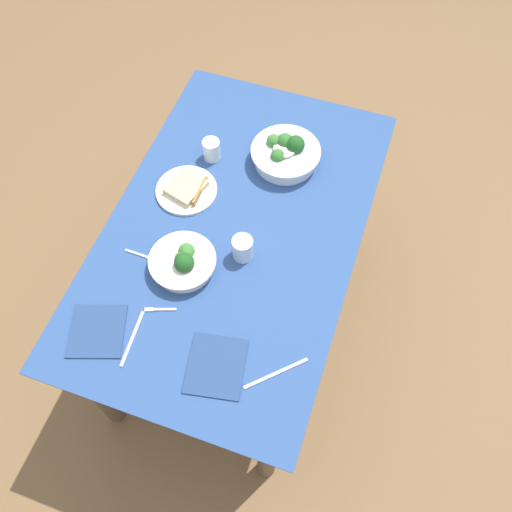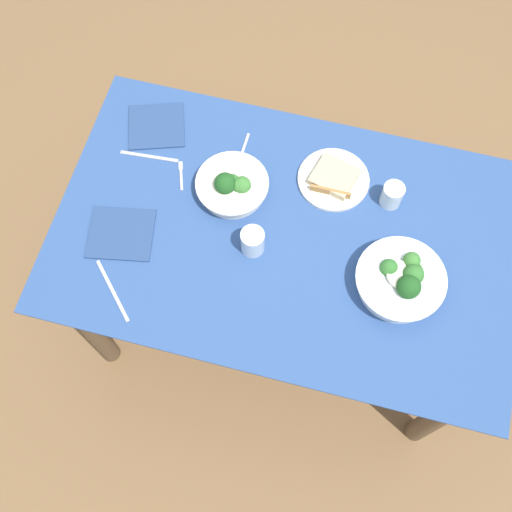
% 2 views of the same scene
% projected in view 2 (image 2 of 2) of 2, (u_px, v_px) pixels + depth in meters
% --- Properties ---
extents(ground_plane, '(6.00, 6.00, 0.00)m').
position_uv_depth(ground_plane, '(280.00, 312.00, 2.55)').
color(ground_plane, brown).
extents(dining_table, '(1.38, 0.85, 0.72)m').
position_uv_depth(dining_table, '(286.00, 251.00, 2.00)').
color(dining_table, '#2D4C84').
rests_on(dining_table, ground_plane).
extents(broccoli_bowl_far, '(0.22, 0.22, 0.10)m').
position_uv_depth(broccoli_bowl_far, '(232.00, 186.00, 1.92)').
color(broccoli_bowl_far, silver).
rests_on(broccoli_bowl_far, dining_table).
extents(broccoli_bowl_near, '(0.25, 0.25, 0.11)m').
position_uv_depth(broccoli_bowl_near, '(401.00, 280.00, 1.79)').
color(broccoli_bowl_near, white).
rests_on(broccoli_bowl_near, dining_table).
extents(bread_side_plate, '(0.22, 0.22, 0.04)m').
position_uv_depth(bread_side_plate, '(334.00, 179.00, 1.95)').
color(bread_side_plate, silver).
rests_on(bread_side_plate, dining_table).
extents(water_glass_center, '(0.07, 0.07, 0.09)m').
position_uv_depth(water_glass_center, '(253.00, 241.00, 1.84)').
color(water_glass_center, silver).
rests_on(water_glass_center, dining_table).
extents(water_glass_side, '(0.06, 0.06, 0.08)m').
position_uv_depth(water_glass_side, '(392.00, 195.00, 1.90)').
color(water_glass_side, silver).
rests_on(water_glass_side, dining_table).
extents(fork_by_far_bowl, '(0.04, 0.10, 0.00)m').
position_uv_depth(fork_by_far_bowl, '(181.00, 174.00, 1.97)').
color(fork_by_far_bowl, '#B7B7BC').
rests_on(fork_by_far_bowl, dining_table).
extents(fork_by_near_bowl, '(0.01, 0.11, 0.00)m').
position_uv_depth(fork_by_near_bowl, '(243.00, 149.00, 2.01)').
color(fork_by_near_bowl, '#B7B7BC').
rests_on(fork_by_near_bowl, dining_table).
extents(table_knife_left, '(0.15, 0.16, 0.00)m').
position_uv_depth(table_knife_left, '(113.00, 291.00, 1.82)').
color(table_knife_left, '#B7B7BC').
rests_on(table_knife_left, dining_table).
extents(table_knife_right, '(0.18, 0.02, 0.00)m').
position_uv_depth(table_knife_right, '(149.00, 157.00, 2.00)').
color(table_knife_right, '#B7B7BC').
rests_on(table_knife_right, dining_table).
extents(napkin_folded_upper, '(0.22, 0.20, 0.01)m').
position_uv_depth(napkin_folded_upper, '(121.00, 233.00, 1.89)').
color(napkin_folded_upper, navy).
rests_on(napkin_folded_upper, dining_table).
extents(napkin_folded_lower, '(0.22, 0.22, 0.01)m').
position_uv_depth(napkin_folded_lower, '(156.00, 126.00, 2.04)').
color(napkin_folded_lower, navy).
rests_on(napkin_folded_lower, dining_table).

